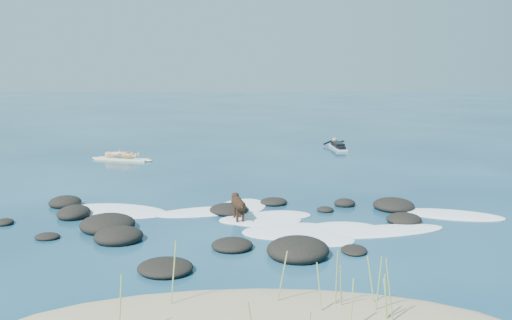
{
  "coord_description": "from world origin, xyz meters",
  "views": [
    {
      "loc": [
        -0.14,
        -16.38,
        4.25
      ],
      "look_at": [
        0.11,
        4.0,
        0.9
      ],
      "focal_mm": 40.0,
      "sensor_mm": 36.0,
      "label": 1
    }
  ],
  "objects": [
    {
      "name": "dog",
      "position": [
        -0.45,
        -1.0,
        0.5
      ],
      "size": [
        0.47,
        1.18,
        0.75
      ],
      "rotation": [
        0.0,
        0.0,
        1.79
      ],
      "color": "black",
      "rests_on": "ground"
    },
    {
      "name": "paddling_surfer_rig",
      "position": [
        4.49,
        13.12,
        0.16
      ],
      "size": [
        1.18,
        2.63,
        0.45
      ],
      "rotation": [
        0.0,
        0.0,
        1.64
      ],
      "color": "silver",
      "rests_on": "ground"
    },
    {
      "name": "ground",
      "position": [
        0.0,
        0.0,
        0.0
      ],
      "size": [
        160.0,
        160.0,
        0.0
      ],
      "primitive_type": "plane",
      "color": "#0A2642",
      "rests_on": "ground"
    },
    {
      "name": "reef_rocks",
      "position": [
        -1.12,
        -1.81,
        0.1
      ],
      "size": [
        12.1,
        7.22,
        0.53
      ],
      "color": "black",
      "rests_on": "ground"
    },
    {
      "name": "standing_surfer_rig",
      "position": [
        -5.99,
        9.47,
        0.69
      ],
      "size": [
        3.01,
        1.22,
        1.74
      ],
      "rotation": [
        0.0,
        0.0,
        -0.28
      ],
      "color": "#F5EFC4",
      "rests_on": "ground"
    },
    {
      "name": "breaking_foam",
      "position": [
        0.63,
        -0.87,
        0.01
      ],
      "size": [
        13.13,
        5.31,
        0.12
      ],
      "color": "white",
      "rests_on": "ground"
    },
    {
      "name": "dune_grass",
      "position": [
        0.85,
        -7.72,
        0.62
      ],
      "size": [
        4.24,
        2.05,
        1.21
      ],
      "color": "#7C994A",
      "rests_on": "ground"
    }
  ]
}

